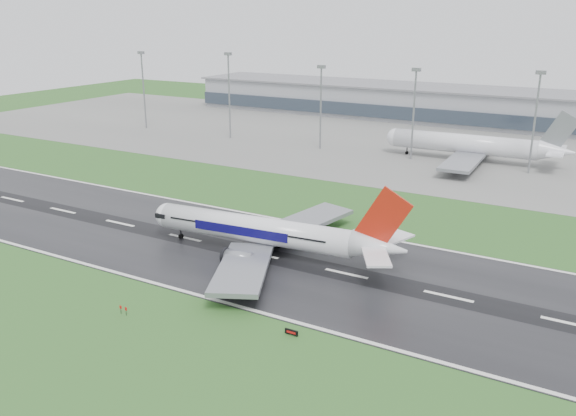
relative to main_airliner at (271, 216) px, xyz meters
The scene contains 12 objects.
ground 23.75m from the main_airliner, behind, with size 520.00×520.00×0.00m, color #25521E.
runway 23.73m from the main_airliner, behind, with size 400.00×45.00×0.10m, color black.
apron 125.93m from the main_airliner, 100.14° to the left, with size 400.00×130.00×0.08m, color slate.
terminal 185.01m from the main_airliner, 96.86° to the left, with size 240.00×36.00×15.00m, color gray.
main_airliner is the anchor object (origin of this frame).
parked_airliner 107.55m from the main_airliner, 81.46° to the left, with size 63.65×59.26×18.66m, color silver, non-canonical shape.
runway_sign 34.64m from the main_airliner, 53.54° to the right, with size 2.30×0.26×1.04m, color black, non-canonical shape.
floodmast_0 159.19m from the main_airliner, 141.64° to the left, with size 0.64×0.64×32.13m, color gray.
floodmast_1 126.78m from the main_airliner, 128.75° to the left, with size 0.64×0.64×32.99m, color gray.
floodmast_2 105.98m from the main_airliner, 111.14° to the left, with size 0.64×0.64×29.67m, color gray.
floodmast_3 98.93m from the main_airliner, 91.58° to the left, with size 0.64×0.64×30.15m, color gray.
floodmast_4 105.31m from the main_airliner, 69.89° to the left, with size 0.64×0.64×30.95m, color gray.
Camera 1 is at (82.96, -98.73, 48.22)m, focal length 37.33 mm.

